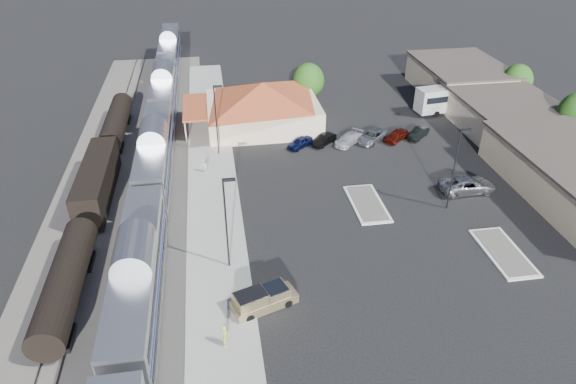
{
  "coord_description": "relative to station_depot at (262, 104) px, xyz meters",
  "views": [
    {
      "loc": [
        -11.39,
        -41.74,
        29.28
      ],
      "look_at": [
        -4.59,
        1.23,
        2.8
      ],
      "focal_mm": 32.0,
      "sensor_mm": 36.0,
      "label": 1
    }
  ],
  "objects": [
    {
      "name": "buildings_east",
      "position": [
        32.56,
        -9.72,
        -0.86
      ],
      "size": [
        14.4,
        51.4,
        4.8
      ],
      "color": "#C6B28C",
      "rests_on": "ground"
    },
    {
      "name": "tree_depot",
      "position": [
        7.56,
        6.0,
        0.89
      ],
      "size": [
        4.71,
        4.71,
        6.63
      ],
      "color": "#382314",
      "rests_on": "ground"
    },
    {
      "name": "passenger_train",
      "position": [
        -13.44,
        -13.12,
        -0.26
      ],
      "size": [
        3.0,
        104.0,
        5.55
      ],
      "color": "silver",
      "rests_on": "ground"
    },
    {
      "name": "railbed",
      "position": [
        -16.44,
        -16.0,
        -3.07
      ],
      "size": [
        16.0,
        100.0,
        0.12
      ],
      "primitive_type": "cube",
      "color": "#4C4944",
      "rests_on": "ground"
    },
    {
      "name": "parked_car_f",
      "position": [
        19.94,
        -7.22,
        -2.47
      ],
      "size": [
        3.83,
        3.79,
        1.32
      ],
      "primitive_type": "imported",
      "rotation": [
        0.0,
        0.0,
        -0.8
      ],
      "color": "black",
      "rests_on": "ground"
    },
    {
      "name": "ground",
      "position": [
        4.56,
        -24.0,
        -3.13
      ],
      "size": [
        280.0,
        280.0,
        0.0
      ],
      "primitive_type": "plane",
      "color": "black",
      "rests_on": "ground"
    },
    {
      "name": "pickup_truck",
      "position": [
        -3.94,
        -35.46,
        -2.27
      ],
      "size": [
        5.59,
        3.55,
        1.81
      ],
      "rotation": [
        0.0,
        0.0,
        1.91
      ],
      "color": "tan",
      "rests_on": "ground"
    },
    {
      "name": "traffic_island_north",
      "position": [
        18.56,
        -32.0,
        -3.03
      ],
      "size": [
        3.3,
        7.5,
        0.21
      ],
      "color": "silver",
      "rests_on": "ground"
    },
    {
      "name": "lamp_lot",
      "position": [
        16.66,
        -24.0,
        2.21
      ],
      "size": [
        1.08,
        0.25,
        9.0
      ],
      "color": "black",
      "rests_on": "ground"
    },
    {
      "name": "person_a",
      "position": [
        -7.21,
        -39.1,
        -2.01
      ],
      "size": [
        0.55,
        0.75,
        1.88
      ],
      "primitive_type": "imported",
      "rotation": [
        0.0,
        0.0,
        1.41
      ],
      "color": "#A9C53D",
      "rests_on": "platform"
    },
    {
      "name": "lamp_plat_s",
      "position": [
        -6.34,
        -30.0,
        2.21
      ],
      "size": [
        1.08,
        0.25,
        9.0
      ],
      "color": "black",
      "rests_on": "ground"
    },
    {
      "name": "parked_car_e",
      "position": [
        16.74,
        -7.52,
        -2.43
      ],
      "size": [
        4.19,
        3.92,
        1.4
      ],
      "primitive_type": "imported",
      "rotation": [
        0.0,
        0.0,
        -0.86
      ],
      "color": "maroon",
      "rests_on": "ground"
    },
    {
      "name": "parked_car_a",
      "position": [
        3.94,
        -7.52,
        -2.48
      ],
      "size": [
        3.92,
        3.56,
        1.29
      ],
      "primitive_type": "imported",
      "rotation": [
        0.0,
        0.0,
        -0.9
      ],
      "color": "#0C1440",
      "rests_on": "ground"
    },
    {
      "name": "suv",
      "position": [
        20.07,
        -21.21,
        -2.28
      ],
      "size": [
        6.24,
        3.04,
        1.71
      ],
      "primitive_type": "imported",
      "rotation": [
        0.0,
        0.0,
        1.6
      ],
      "color": "gray",
      "rests_on": "ground"
    },
    {
      "name": "coach_bus",
      "position": [
        28.56,
        0.81,
        -0.89
      ],
      "size": [
        12.35,
        4.27,
        3.88
      ],
      "rotation": [
        0.0,
        0.0,
        1.71
      ],
      "color": "white",
      "rests_on": "ground"
    },
    {
      "name": "tree_east_c",
      "position": [
        38.56,
        2.0,
        0.63
      ],
      "size": [
        4.41,
        4.41,
        6.21
      ],
      "color": "#382314",
      "rests_on": "ground"
    },
    {
      "name": "person_b",
      "position": [
        -8.28,
        -12.56,
        -2.13
      ],
      "size": [
        0.81,
        0.93,
        1.63
      ],
      "primitive_type": "imported",
      "rotation": [
        0.0,
        0.0,
        -1.29
      ],
      "color": "silver",
      "rests_on": "platform"
    },
    {
      "name": "lamp_plat_n",
      "position": [
        -6.34,
        -8.0,
        2.21
      ],
      "size": [
        1.08,
        0.25,
        9.0
      ],
      "color": "black",
      "rests_on": "ground"
    },
    {
      "name": "station_depot",
      "position": [
        0.0,
        0.0,
        0.0
      ],
      "size": [
        18.35,
        12.24,
        6.2
      ],
      "color": "beige",
      "rests_on": "ground"
    },
    {
      "name": "parked_car_b",
      "position": [
        7.14,
        -7.22,
        -2.49
      ],
      "size": [
        3.79,
        3.61,
        1.28
      ],
      "primitive_type": "imported",
      "rotation": [
        0.0,
        0.0,
        -0.84
      ],
      "color": "black",
      "rests_on": "ground"
    },
    {
      "name": "parked_car_c",
      "position": [
        10.34,
        -7.52,
        -2.45
      ],
      "size": [
        4.78,
        4.57,
        1.37
      ],
      "primitive_type": "imported",
      "rotation": [
        0.0,
        0.0,
        -0.84
      ],
      "color": "silver",
      "rests_on": "ground"
    },
    {
      "name": "platform",
      "position": [
        -7.44,
        -18.0,
        -3.04
      ],
      "size": [
        5.5,
        92.0,
        0.18
      ],
      "primitive_type": "cube",
      "color": "gray",
      "rests_on": "ground"
    },
    {
      "name": "parked_car_d",
      "position": [
        13.54,
        -7.22,
        -2.44
      ],
      "size": [
        5.24,
        5.1,
        1.39
      ],
      "primitive_type": "imported",
      "rotation": [
        0.0,
        0.0,
        -0.82
      ],
      "color": "gray",
      "rests_on": "ground"
    },
    {
      "name": "freight_cars",
      "position": [
        -19.44,
        -16.3,
        -1.21
      ],
      "size": [
        2.8,
        46.0,
        4.0
      ],
      "color": "black",
      "rests_on": "ground"
    },
    {
      "name": "traffic_island_south",
      "position": [
        8.56,
        -22.0,
        -3.03
      ],
      "size": [
        3.3,
        7.5,
        0.21
      ],
      "color": "silver",
      "rests_on": "ground"
    }
  ]
}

